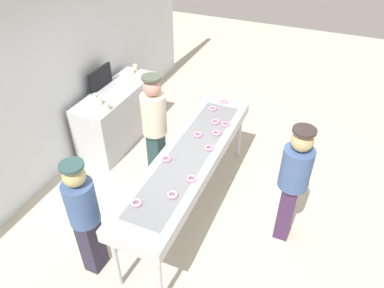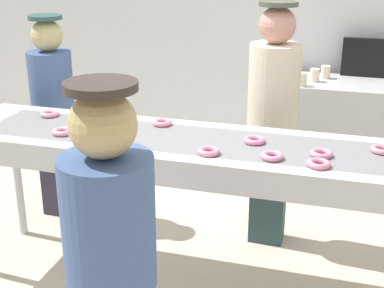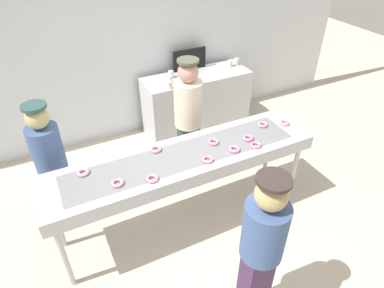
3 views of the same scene
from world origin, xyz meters
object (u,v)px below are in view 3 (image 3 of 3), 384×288
object	(u,v)px
strawberry_donut_9	(256,145)
strawberry_donut_8	(248,138)
fryer_conveyor	(183,161)
strawberry_donut_0	(117,183)
strawberry_donut_3	(213,142)
paper_cup_0	(236,62)
strawberry_donut_2	(156,149)
strawberry_donut_1	(263,125)
customer_waiting	(262,245)
strawberry_donut_6	(284,123)
worker_baker	(188,116)
worker_assistant	(51,161)
menu_display	(189,59)
prep_counter	(196,102)
strawberry_donut_10	(152,179)
paper_cup_4	(230,63)
paper_cup_2	(169,85)
paper_cup_1	(170,79)
paper_cup_3	(171,74)
strawberry_donut_4	(208,160)
strawberry_donut_5	(234,149)
strawberry_donut_7	(83,172)

from	to	relation	value
strawberry_donut_9	strawberry_donut_8	bearing A→B (deg)	89.17
fryer_conveyor	strawberry_donut_0	world-z (taller)	strawberry_donut_0
strawberry_donut_3	strawberry_donut_8	world-z (taller)	same
strawberry_donut_3	paper_cup_0	xyz separation A→B (m)	(1.42, 1.78, 0.01)
strawberry_donut_2	strawberry_donut_9	distance (m)	1.07
strawberry_donut_1	customer_waiting	size ratio (longest dim) A/B	0.07
strawberry_donut_6	strawberry_donut_3	bearing A→B (deg)	178.02
strawberry_donut_2	strawberry_donut_1	bearing A→B (deg)	-4.54
worker_baker	strawberry_donut_6	bearing A→B (deg)	132.47
worker_assistant	menu_display	size ratio (longest dim) A/B	2.85
strawberry_donut_6	worker_baker	bearing A→B (deg)	144.16
worker_assistant	prep_counter	xyz separation A→B (m)	(2.30, 1.11, -0.40)
worker_baker	customer_waiting	world-z (taller)	worker_baker
strawberry_donut_9	strawberry_donut_10	size ratio (longest dim) A/B	1.00
paper_cup_4	prep_counter	bearing A→B (deg)	-175.26
fryer_conveyor	strawberry_donut_9	xyz separation A→B (m)	(0.76, -0.20, 0.10)
worker_assistant	menu_display	xyz separation A→B (m)	(2.30, 1.36, 0.24)
prep_counter	paper_cup_2	xyz separation A→B (m)	(-0.55, -0.23, 0.53)
strawberry_donut_1	strawberry_donut_2	size ratio (longest dim) A/B	1.00
strawberry_donut_0	strawberry_donut_3	xyz separation A→B (m)	(1.12, 0.18, 0.00)
strawberry_donut_1	paper_cup_4	world-z (taller)	paper_cup_4
customer_waiting	paper_cup_4	world-z (taller)	customer_waiting
fryer_conveyor	paper_cup_1	size ratio (longest dim) A/B	27.34
prep_counter	paper_cup_1	world-z (taller)	paper_cup_1
worker_baker	paper_cup_3	size ratio (longest dim) A/B	15.94
strawberry_donut_4	strawberry_donut_8	bearing A→B (deg)	13.28
strawberry_donut_4	paper_cup_0	size ratio (longest dim) A/B	1.13
strawberry_donut_10	customer_waiting	bearing A→B (deg)	-63.96
strawberry_donut_2	strawberry_donut_3	size ratio (longest dim) A/B	1.00
paper_cup_4	strawberry_donut_10	bearing A→B (deg)	-136.07
strawberry_donut_9	paper_cup_3	distance (m)	2.06
strawberry_donut_0	strawberry_donut_2	world-z (taller)	same
strawberry_donut_3	worker_baker	bearing A→B (deg)	89.26
strawberry_donut_5	paper_cup_0	bearing A→B (deg)	57.12
paper_cup_3	strawberry_donut_4	bearing A→B (deg)	-103.26
strawberry_donut_3	strawberry_donut_5	bearing A→B (deg)	-57.87
strawberry_donut_6	customer_waiting	xyz separation A→B (m)	(-1.24, -1.27, -0.06)
strawberry_donut_2	paper_cup_2	world-z (taller)	paper_cup_2
paper_cup_3	strawberry_donut_3	bearing A→B (deg)	-98.78
strawberry_donut_1	strawberry_donut_7	xyz separation A→B (m)	(-2.06, 0.07, 0.00)
strawberry_donut_1	paper_cup_3	world-z (taller)	paper_cup_3
paper_cup_3	worker_assistant	bearing A→B (deg)	-147.90
strawberry_donut_9	customer_waiting	distance (m)	1.25
customer_waiting	paper_cup_3	world-z (taller)	customer_waiting
strawberry_donut_6	paper_cup_0	distance (m)	1.87
customer_waiting	strawberry_donut_7	bearing A→B (deg)	141.44
strawberry_donut_2	strawberry_donut_7	bearing A→B (deg)	-177.21
strawberry_donut_7	paper_cup_1	distance (m)	2.20
strawberry_donut_4	strawberry_donut_5	world-z (taller)	same
strawberry_donut_2	paper_cup_0	bearing A→B (deg)	38.68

